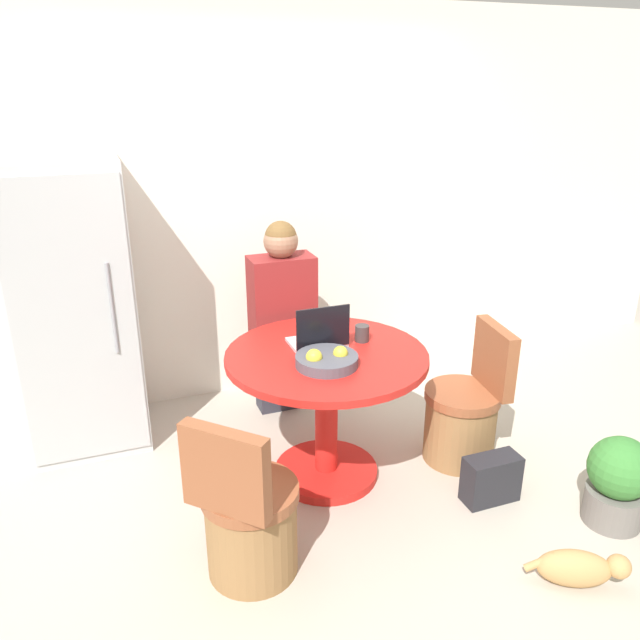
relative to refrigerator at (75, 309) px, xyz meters
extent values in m
plane|color=#B2A899|center=(1.26, -1.19, -0.86)|extent=(12.00, 12.00, 0.00)
cube|color=silver|center=(1.26, 0.36, 0.44)|extent=(7.00, 0.06, 2.60)
cube|color=silver|center=(0.00, 0.01, 0.00)|extent=(0.66, 0.61, 1.72)
cube|color=#AFB2B5|center=(0.00, -0.31, 0.00)|extent=(0.63, 0.01, 1.62)
cylinder|color=gray|center=(0.20, -0.32, 0.09)|extent=(0.02, 0.02, 0.52)
cylinder|color=red|center=(1.23, -0.89, -0.84)|extent=(0.58, 0.58, 0.05)
cylinder|color=red|center=(1.23, -0.89, -0.47)|extent=(0.13, 0.13, 0.67)
cylinder|color=red|center=(1.23, -0.89, -0.12)|extent=(1.08, 1.08, 0.04)
cylinder|color=olive|center=(2.03, -1.00, -0.67)|extent=(0.41, 0.41, 0.39)
cylinder|color=brown|center=(2.03, -1.00, -0.44)|extent=(0.44, 0.44, 0.06)
cube|color=brown|center=(2.20, -1.03, -0.23)|extent=(0.12, 0.40, 0.38)
cylinder|color=olive|center=(0.65, -1.45, -0.67)|extent=(0.41, 0.41, 0.39)
cylinder|color=brown|center=(0.65, -1.45, -0.44)|extent=(0.44, 0.44, 0.06)
cube|color=brown|center=(0.53, -1.57, -0.23)|extent=(0.32, 0.33, 0.38)
cube|color=#2D2D38|center=(1.21, -0.03, -0.64)|extent=(0.28, 0.16, 0.44)
cube|color=#2D2D38|center=(1.21, -0.09, -0.35)|extent=(0.32, 0.36, 0.14)
cube|color=maroon|center=(1.21, -0.17, -0.02)|extent=(0.40, 0.22, 0.52)
sphere|color=#936B51|center=(1.21, -0.17, 0.34)|extent=(0.21, 0.21, 0.21)
sphere|color=brown|center=(1.21, -0.17, 0.37)|extent=(0.19, 0.19, 0.19)
cube|color=#B7B7BC|center=(1.22, -0.75, -0.09)|extent=(0.30, 0.20, 0.02)
cube|color=black|center=(1.22, -0.86, 0.03)|extent=(0.30, 0.01, 0.23)
cylinder|color=#4C4C56|center=(1.17, -1.03, -0.07)|extent=(0.32, 0.32, 0.05)
sphere|color=gold|center=(1.25, -1.04, -0.04)|extent=(0.08, 0.08, 0.08)
sphere|color=gold|center=(1.10, -1.04, -0.04)|extent=(0.08, 0.08, 0.08)
cylinder|color=#383333|center=(1.47, -0.81, -0.05)|extent=(0.08, 0.08, 0.09)
ellipsoid|color=tan|center=(1.96, -2.05, -0.77)|extent=(0.35, 0.27, 0.18)
sphere|color=tan|center=(2.13, -2.13, -0.74)|extent=(0.11, 0.11, 0.11)
cylinder|color=tan|center=(1.83, -1.98, -0.75)|extent=(0.14, 0.10, 0.11)
cylinder|color=slate|center=(2.45, -1.77, -0.77)|extent=(0.29, 0.29, 0.18)
sphere|color=#387A33|center=(2.45, -1.77, -0.54)|extent=(0.32, 0.32, 0.32)
cube|color=#232328|center=(1.97, -1.41, -0.73)|extent=(0.30, 0.14, 0.26)
camera|label=1|loc=(0.14, -3.69, 1.25)|focal=35.00mm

